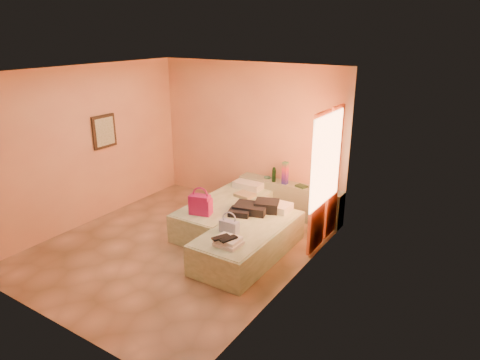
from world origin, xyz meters
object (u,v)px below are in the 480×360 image
object	(u,v)px
headboard_ledge	(289,200)
flower_vase	(324,182)
bed_left	(225,214)
towel_stack	(228,242)
water_bottle	(274,175)
bed_right	(249,241)
blue_handbag	(229,227)
green_book	(301,186)
magenta_handbag	(201,204)

from	to	relation	value
headboard_ledge	flower_vase	size ratio (longest dim) A/B	7.17
headboard_ledge	bed_left	world-z (taller)	headboard_ledge
towel_stack	water_bottle	bearing A→B (deg)	102.98
flower_vase	bed_left	bearing A→B (deg)	-141.02
bed_right	towel_stack	xyz separation A→B (m)	(0.06, -0.65, 0.30)
headboard_ledge	water_bottle	distance (m)	0.55
blue_handbag	bed_left	bearing A→B (deg)	126.03
green_book	flower_vase	bearing A→B (deg)	32.78
headboard_ledge	blue_handbag	bearing A→B (deg)	-89.69
green_book	magenta_handbag	world-z (taller)	magenta_handbag
water_bottle	headboard_ledge	bearing A→B (deg)	10.88
flower_vase	blue_handbag	bearing A→B (deg)	-106.93
water_bottle	flower_vase	xyz separation A→B (m)	(0.95, 0.13, 0.01)
green_book	flower_vase	xyz separation A→B (m)	(0.39, 0.12, 0.13)
water_bottle	blue_handbag	xyz separation A→B (m)	(0.32, -1.96, -0.19)
flower_vase	green_book	bearing A→B (deg)	-163.36
magenta_handbag	towel_stack	bearing A→B (deg)	-47.80
blue_handbag	towel_stack	distance (m)	0.40
headboard_ledge	blue_handbag	world-z (taller)	blue_handbag
blue_handbag	bed_right	bearing A→B (deg)	62.64
flower_vase	towel_stack	xyz separation A→B (m)	(-0.42, -2.42, -0.24)
magenta_handbag	water_bottle	bearing A→B (deg)	59.89
headboard_ledge	bed_right	bearing A→B (deg)	-84.45
bed_left	flower_vase	bearing A→B (deg)	38.80
green_book	towel_stack	size ratio (longest dim) A/B	0.57
bed_left	green_book	bearing A→B (deg)	45.07
water_bottle	magenta_handbag	world-z (taller)	water_bottle
flower_vase	blue_handbag	world-z (taller)	flower_vase
magenta_handbag	bed_right	bearing A→B (deg)	-14.03
headboard_ledge	blue_handbag	size ratio (longest dim) A/B	7.05
water_bottle	bed_left	bearing A→B (deg)	-113.36
bed_left	flower_vase	distance (m)	1.86
water_bottle	green_book	xyz separation A→B (m)	(0.56, 0.01, -0.12)
bed_right	green_book	size ratio (longest dim) A/B	10.03
towel_stack	bed_left	bearing A→B (deg)	126.32
bed_right	towel_stack	bearing A→B (deg)	-85.23
water_bottle	green_book	bearing A→B (deg)	1.03
magenta_handbag	headboard_ledge	bearing A→B (deg)	51.28
headboard_ledge	bed_left	bearing A→B (deg)	-124.99
towel_stack	bed_right	bearing A→B (deg)	94.95
water_bottle	towel_stack	xyz separation A→B (m)	(0.53, -2.29, -0.23)
bed_right	magenta_handbag	size ratio (longest dim) A/B	5.66
blue_handbag	green_book	bearing A→B (deg)	81.32
green_book	flower_vase	size ratio (longest dim) A/B	0.70
blue_handbag	flower_vase	bearing A→B (deg)	71.52
water_bottle	green_book	world-z (taller)	water_bottle
bed_left	green_book	distance (m)	1.47
bed_left	headboard_ledge	bearing A→B (deg)	54.83
green_book	bed_left	bearing A→B (deg)	-118.61
bed_right	flower_vase	distance (m)	1.91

